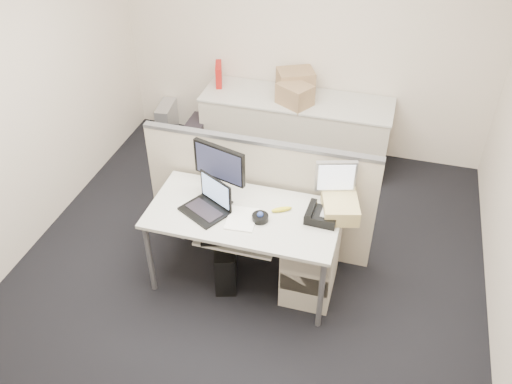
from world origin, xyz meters
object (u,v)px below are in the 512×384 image
(desk, at_px, (244,219))
(laptop, at_px, (203,199))
(monitor_main, at_px, (220,171))
(desk_phone, at_px, (322,216))

(desk, xyz_separation_m, laptop, (-0.30, -0.08, 0.20))
(monitor_main, xyz_separation_m, desk_phone, (0.85, -0.10, -0.19))
(monitor_main, height_order, laptop, monitor_main)
(desk, distance_m, laptop, 0.37)
(desk, height_order, laptop, laptop)
(desk, xyz_separation_m, monitor_main, (-0.25, 0.18, 0.30))
(monitor_main, relative_size, desk_phone, 1.92)
(desk_phone, bearing_deg, laptop, -167.63)
(desk, height_order, desk_phone, desk_phone)
(monitor_main, bearing_deg, desk, -19.29)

